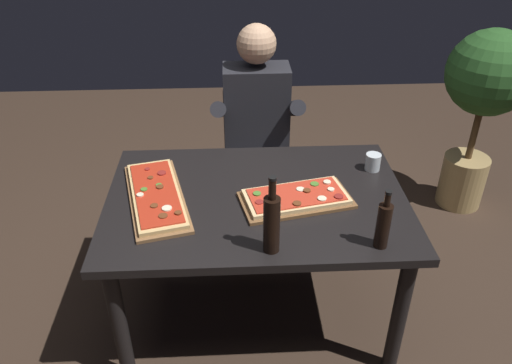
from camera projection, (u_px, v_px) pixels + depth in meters
name	position (u px, v px, depth m)	size (l,w,h in m)	color
ground_plane	(256.00, 309.00, 2.76)	(6.40, 6.40, 0.00)	#38281E
dining_table	(257.00, 213.00, 2.42)	(1.40, 0.96, 0.74)	black
pizza_rectangular_front	(296.00, 198.00, 2.32)	(0.55, 0.35, 0.05)	brown
pizza_rectangular_left	(156.00, 195.00, 2.34)	(0.38, 0.66, 0.05)	brown
wine_bottle_dark	(383.00, 224.00, 2.01)	(0.06, 0.06, 0.27)	black
oil_bottle_amber	(272.00, 222.00, 1.97)	(0.07, 0.07, 0.35)	black
tumbler_near_camera	(373.00, 162.00, 2.55)	(0.08, 0.08, 0.09)	silver
diner_chair	(256.00, 154.00, 3.22)	(0.44, 0.44, 0.87)	black
seated_diner	(257.00, 126.00, 2.98)	(0.53, 0.41, 1.33)	#23232D
potted_plant_corner	(484.00, 94.00, 3.18)	(0.53, 0.53, 1.23)	tan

